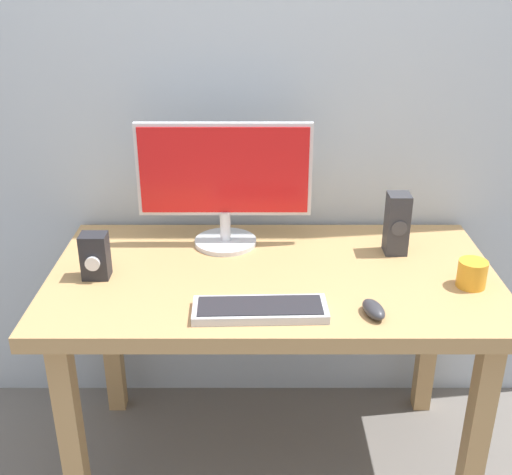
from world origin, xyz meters
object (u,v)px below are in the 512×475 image
(desk, at_px, (271,298))
(keyboard_primary, at_px, (258,309))
(monitor, at_px, (222,180))
(audio_controller, at_px, (93,256))
(coffee_mug, at_px, (470,273))
(mouse, at_px, (372,309))
(speaker_right, at_px, (395,223))

(desk, relative_size, keyboard_primary, 3.70)
(monitor, distance_m, audio_controller, 0.49)
(coffee_mug, bearing_deg, keyboard_primary, -165.92)
(mouse, bearing_deg, desk, 121.13)
(desk, distance_m, keyboard_primary, 0.28)
(monitor, bearing_deg, keyboard_primary, -76.11)
(desk, relative_size, coffee_mug, 16.11)
(mouse, height_order, audio_controller, audio_controller)
(desk, height_order, monitor, monitor)
(monitor, bearing_deg, desk, -54.03)
(audio_controller, bearing_deg, speaker_right, 10.63)
(monitor, xyz_separation_m, coffee_mug, (0.76, -0.31, -0.19))
(speaker_right, bearing_deg, coffee_mug, -52.59)
(monitor, distance_m, keyboard_primary, 0.53)
(desk, xyz_separation_m, mouse, (0.27, -0.26, 0.11))
(speaker_right, xyz_separation_m, audio_controller, (-0.96, -0.18, -0.03))
(mouse, relative_size, coffee_mug, 1.17)
(audio_controller, bearing_deg, mouse, -15.55)
(keyboard_primary, bearing_deg, speaker_right, 41.27)
(monitor, height_order, coffee_mug, monitor)
(monitor, bearing_deg, mouse, -48.10)
(monitor, distance_m, speaker_right, 0.59)
(audio_controller, bearing_deg, desk, 3.49)
(monitor, xyz_separation_m, keyboard_primary, (0.12, -0.47, -0.22))
(coffee_mug, bearing_deg, speaker_right, 127.41)
(keyboard_primary, relative_size, mouse, 3.72)
(audio_controller, distance_m, coffee_mug, 1.15)
(keyboard_primary, height_order, speaker_right, speaker_right)
(desk, relative_size, speaker_right, 6.79)
(desk, relative_size, mouse, 13.75)
(audio_controller, bearing_deg, keyboard_primary, -23.43)
(monitor, xyz_separation_m, mouse, (0.43, -0.48, -0.21))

